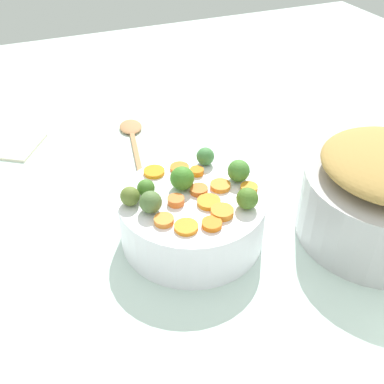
% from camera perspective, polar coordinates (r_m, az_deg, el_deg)
% --- Properties ---
extents(tabletop, '(2.40, 2.40, 0.02)m').
position_cam_1_polar(tabletop, '(0.81, 0.98, -8.40)').
color(tabletop, silver).
rests_on(tabletop, ground).
extents(serving_bowl_carrots, '(0.25, 0.25, 0.09)m').
position_cam_1_polar(serving_bowl_carrots, '(0.80, 0.00, -3.15)').
color(serving_bowl_carrots, white).
rests_on(serving_bowl_carrots, tabletop).
extents(metal_pot, '(0.27, 0.27, 0.12)m').
position_cam_1_polar(metal_pot, '(0.86, 22.07, -1.62)').
color(metal_pot, '#BCB9BC').
rests_on(metal_pot, tabletop).
extents(carrot_slice_0, '(0.04, 0.04, 0.01)m').
position_cam_1_polar(carrot_slice_0, '(0.71, -0.72, -4.33)').
color(carrot_slice_0, orange).
rests_on(carrot_slice_0, serving_bowl_carrots).
extents(carrot_slice_1, '(0.04, 0.04, 0.01)m').
position_cam_1_polar(carrot_slice_1, '(0.72, -3.48, -3.49)').
color(carrot_slice_1, orange).
rests_on(carrot_slice_1, serving_bowl_carrots).
extents(carrot_slice_2, '(0.05, 0.05, 0.01)m').
position_cam_1_polar(carrot_slice_2, '(0.76, 2.09, -1.24)').
color(carrot_slice_2, orange).
rests_on(carrot_slice_2, serving_bowl_carrots).
extents(carrot_slice_3, '(0.05, 0.05, 0.01)m').
position_cam_1_polar(carrot_slice_3, '(0.83, -4.69, 2.48)').
color(carrot_slice_3, orange).
rests_on(carrot_slice_3, serving_bowl_carrots).
extents(carrot_slice_4, '(0.03, 0.03, 0.01)m').
position_cam_1_polar(carrot_slice_4, '(0.83, 0.60, 2.54)').
color(carrot_slice_4, orange).
rests_on(carrot_slice_4, serving_bowl_carrots).
extents(carrot_slice_5, '(0.04, 0.04, 0.01)m').
position_cam_1_polar(carrot_slice_5, '(0.84, -1.54, 3.00)').
color(carrot_slice_5, orange).
rests_on(carrot_slice_5, serving_bowl_carrots).
extents(carrot_slice_6, '(0.05, 0.05, 0.01)m').
position_cam_1_polar(carrot_slice_6, '(0.74, 3.74, -2.48)').
color(carrot_slice_6, orange).
rests_on(carrot_slice_6, serving_bowl_carrots).
extents(carrot_slice_7, '(0.04, 0.04, 0.01)m').
position_cam_1_polar(carrot_slice_7, '(0.72, 2.45, -3.96)').
color(carrot_slice_7, orange).
rests_on(carrot_slice_7, serving_bowl_carrots).
extents(carrot_slice_8, '(0.04, 0.04, 0.01)m').
position_cam_1_polar(carrot_slice_8, '(0.79, 7.04, 0.50)').
color(carrot_slice_8, orange).
rests_on(carrot_slice_8, serving_bowl_carrots).
extents(carrot_slice_9, '(0.04, 0.04, 0.01)m').
position_cam_1_polar(carrot_slice_9, '(0.78, 0.85, 0.24)').
color(carrot_slice_9, orange).
rests_on(carrot_slice_9, serving_bowl_carrots).
extents(carrot_slice_10, '(0.04, 0.04, 0.01)m').
position_cam_1_polar(carrot_slice_10, '(0.76, -1.99, -1.08)').
color(carrot_slice_10, orange).
rests_on(carrot_slice_10, serving_bowl_carrots).
extents(carrot_slice_11, '(0.05, 0.05, 0.01)m').
position_cam_1_polar(carrot_slice_11, '(0.79, 3.51, 0.77)').
color(carrot_slice_11, orange).
rests_on(carrot_slice_11, serving_bowl_carrots).
extents(brussels_sprout_0, '(0.03, 0.03, 0.03)m').
position_cam_1_polar(brussels_sprout_0, '(0.76, -7.65, -0.51)').
color(brussels_sprout_0, olive).
rests_on(brussels_sprout_0, serving_bowl_carrots).
extents(brussels_sprout_1, '(0.03, 0.03, 0.03)m').
position_cam_1_polar(brussels_sprout_1, '(0.77, -5.69, 0.50)').
color(brussels_sprout_1, '#447829').
rests_on(brussels_sprout_1, serving_bowl_carrots).
extents(brussels_sprout_2, '(0.04, 0.04, 0.04)m').
position_cam_1_polar(brussels_sprout_2, '(0.74, -5.11, -1.25)').
color(brussels_sprout_2, '#54723C').
rests_on(brussels_sprout_2, serving_bowl_carrots).
extents(brussels_sprout_3, '(0.03, 0.03, 0.03)m').
position_cam_1_polar(brussels_sprout_3, '(0.85, 1.65, 4.41)').
color(brussels_sprout_3, '#438041').
rests_on(brussels_sprout_3, serving_bowl_carrots).
extents(brussels_sprout_4, '(0.04, 0.04, 0.04)m').
position_cam_1_polar(brussels_sprout_4, '(0.75, 6.82, -0.78)').
color(brussels_sprout_4, '#4D7927').
rests_on(brussels_sprout_4, serving_bowl_carrots).
extents(brussels_sprout_5, '(0.04, 0.04, 0.04)m').
position_cam_1_polar(brussels_sprout_5, '(0.78, -1.25, 1.70)').
color(brussels_sprout_5, '#43862A').
rests_on(brussels_sprout_5, serving_bowl_carrots).
extents(brussels_sprout_6, '(0.04, 0.04, 0.04)m').
position_cam_1_polar(brussels_sprout_6, '(0.81, 5.77, 2.61)').
color(brussels_sprout_6, '#488431').
rests_on(brussels_sprout_6, serving_bowl_carrots).
extents(wooden_spoon, '(0.09, 0.29, 0.01)m').
position_cam_1_polar(wooden_spoon, '(1.12, -7.34, 6.93)').
color(wooden_spoon, '#B97F51').
rests_on(wooden_spoon, tabletop).
extents(dish_towel, '(0.17, 0.17, 0.01)m').
position_cam_1_polar(dish_towel, '(1.16, -21.39, 5.42)').
color(dish_towel, '#EDE3C7').
rests_on(dish_towel, tabletop).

